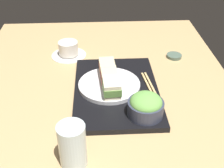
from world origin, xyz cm
name	(u,v)px	position (x,y,z in cm)	size (l,w,h in cm)	color
ground_plane	(101,104)	(0.00, 0.00, -1.50)	(140.00, 100.00, 3.00)	tan
serving_tray	(116,91)	(4.12, -5.60, 0.97)	(42.75, 29.51, 1.94)	black
sandwich_plate	(109,85)	(5.39, -3.18, 2.66)	(22.00, 22.00, 1.43)	silver
sandwich_near	(112,87)	(-1.04, -3.68, 6.04)	(8.45, 6.33, 5.34)	#EFE5C1
sandwich_middle	(109,77)	(5.39, -3.18, 5.91)	(8.11, 6.39, 5.09)	beige
sandwich_far	(107,68)	(11.82, -2.68, 5.95)	(8.03, 6.11, 5.16)	beige
salad_bowl	(146,105)	(-10.62, -13.72, 5.47)	(11.28, 11.28, 7.53)	#33384C
chopsticks_pair	(151,89)	(2.56, -17.81, 2.29)	(21.10, 4.38, 0.70)	tan
coffee_cup	(69,50)	(32.90, 13.11, 2.80)	(14.87, 14.87, 6.51)	silver
drinking_glass	(72,145)	(-27.19, 7.78, 6.42)	(7.31, 7.31, 12.85)	silver
small_sauce_dish	(174,56)	(28.87, -32.19, 0.66)	(6.38, 6.38, 1.32)	#4C6051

